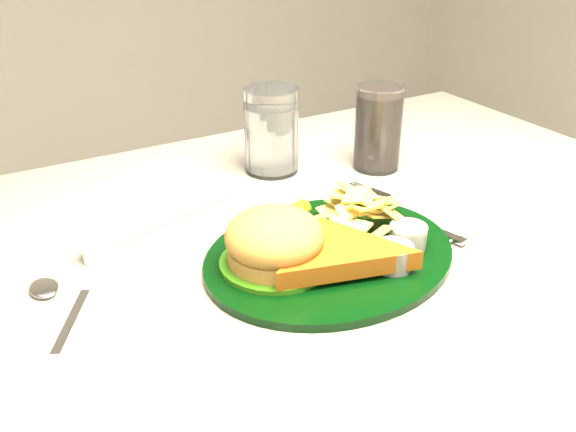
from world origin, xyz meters
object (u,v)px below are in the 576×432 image
at_px(water_glass, 271,131).
at_px(dinner_plate, 331,232).
at_px(fork_napkin, 409,219).
at_px(cola_glass, 378,128).

bearing_deg(water_glass, dinner_plate, -104.39).
bearing_deg(fork_napkin, water_glass, 89.86).
bearing_deg(dinner_plate, fork_napkin, -1.82).
xyz_separation_m(water_glass, fork_napkin, (0.07, -0.24, -0.06)).
bearing_deg(cola_glass, water_glass, 153.63).
bearing_deg(fork_napkin, cola_glass, 50.33).
bearing_deg(water_glass, fork_napkin, -74.23).
height_order(dinner_plate, water_glass, water_glass).
distance_m(water_glass, cola_glass, 0.16).
height_order(cola_glass, fork_napkin, cola_glass).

